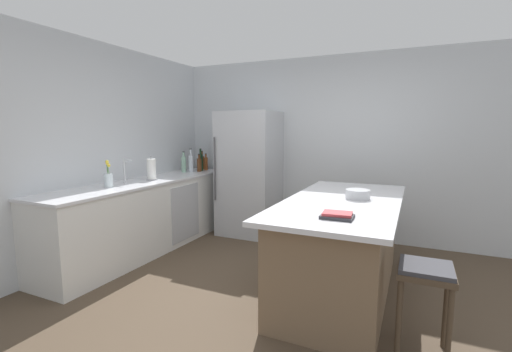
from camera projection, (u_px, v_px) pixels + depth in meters
The scene contains 18 objects.
ground_plane at pixel (279, 302), 3.18m from camera, with size 7.20×7.20×0.00m, color #4C3D2D.
wall_rear at pixel (336, 148), 5.03m from camera, with size 6.00×0.10×2.60m, color silver.
wall_left at pixel (82, 153), 4.02m from camera, with size 0.10×6.00×2.60m, color silver.
counter_run_left at pixel (148, 215), 4.54m from camera, with size 0.68×2.98×0.92m.
kitchen_island at pixel (342, 246), 3.34m from camera, with size 1.01×2.20×0.91m.
refrigerator at pixel (249, 173), 5.21m from camera, with size 0.82×0.75×1.82m.
bar_stool at pixel (425, 282), 2.39m from camera, with size 0.36×0.36×0.65m.
sink_faucet at pixel (125, 170), 4.21m from camera, with size 0.15×0.05×0.30m.
flower_vase at pixel (108, 179), 3.92m from camera, with size 0.09×0.09×0.31m.
paper_towel_roll at pixel (151, 170), 4.49m from camera, with size 0.14×0.14×0.31m.
whiskey_bottle at pixel (202, 162), 5.73m from camera, with size 0.08×0.08×0.30m.
vinegar_bottle at pixel (206, 163), 5.59m from camera, with size 0.06×0.06×0.26m.
wine_bottle at pixel (201, 162), 5.51m from camera, with size 0.07×0.07×0.35m.
syrup_bottle at pixel (199, 164), 5.40m from camera, with size 0.07×0.07×0.27m.
soda_bottle at pixel (191, 163), 5.35m from camera, with size 0.08×0.08×0.36m.
gin_bottle at pixel (184, 164), 5.31m from camera, with size 0.07×0.07×0.32m.
cookbook_stack at pixel (337, 215), 2.60m from camera, with size 0.24×0.18×0.05m.
mixing_bowl at pixel (358, 194), 3.32m from camera, with size 0.23×0.23×0.09m.
Camera 1 is at (1.06, -2.81, 1.57)m, focal length 24.45 mm.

